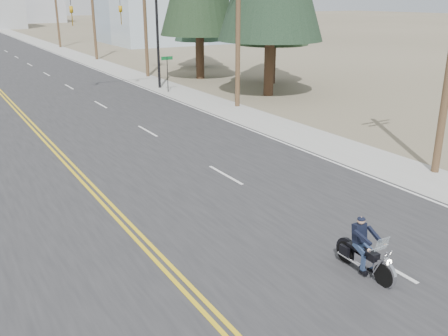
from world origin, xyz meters
TOP-DOWN VIEW (x-y plane):
  - sidewalk_right at (11.50, 70.00)m, footprint 3.00×200.00m
  - traffic_mast_right at (8.98, 32.00)m, footprint 7.10×0.26m
  - street_sign at (10.80, 30.00)m, footprint 0.90×0.06m
  - utility_pole_b at (12.50, 23.00)m, footprint 2.20×0.30m
  - utility_pole_c at (12.50, 38.00)m, footprint 2.20×0.30m
  - utility_pole_d at (12.50, 53.00)m, footprint 2.20×0.30m
  - utility_pole_e at (12.50, 70.00)m, footprint 2.20×0.30m
  - haze_bldg_e at (25.00, 150.00)m, footprint 14.00×14.00m
  - motorcyclist at (4.23, 3.81)m, footprint 0.88×1.93m

SIDE VIEW (x-z plane):
  - sidewalk_right at x=11.50m, z-range 0.00..0.01m
  - motorcyclist at x=4.23m, z-range 0.00..1.48m
  - street_sign at x=10.80m, z-range 0.49..3.12m
  - traffic_mast_right at x=8.98m, z-range 1.44..8.44m
  - utility_pole_c at x=12.50m, z-range 0.23..11.23m
  - utility_pole_e at x=12.50m, z-range 0.23..11.23m
  - utility_pole_b at x=12.50m, z-range 0.23..11.73m
  - utility_pole_d at x=12.50m, z-range 0.23..11.73m
  - haze_bldg_e at x=25.00m, z-range 0.00..12.00m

